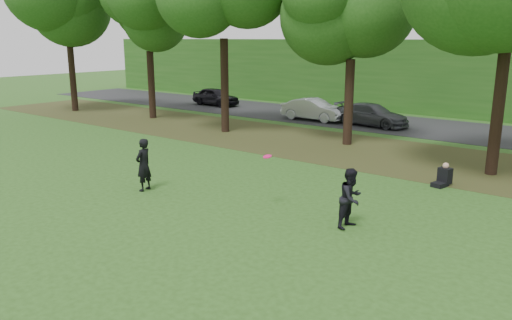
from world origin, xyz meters
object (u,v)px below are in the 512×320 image
at_px(frisbee, 267,156).
at_px(player_right, 351,198).
at_px(player_left, 144,165).
at_px(seated_person, 443,177).

bearing_deg(frisbee, player_right, 2.90).
distance_m(player_left, player_right, 7.29).
relative_size(player_left, seated_person, 2.18).
relative_size(frisbee, seated_person, 0.44).
distance_m(frisbee, seated_person, 6.87).
distance_m(player_right, seated_person, 5.69).
xyz_separation_m(player_right, seated_person, (0.75, 5.62, -0.53)).
bearing_deg(frisbee, player_left, -166.15).
bearing_deg(player_left, frisbee, 93.86).
xyz_separation_m(player_left, seated_person, (7.93, 6.85, -0.59)).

